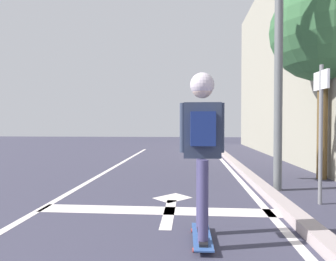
# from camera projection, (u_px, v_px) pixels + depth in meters

# --- Properties ---
(lane_line_center) EXTENTS (0.12, 20.00, 0.01)m
(lane_line_center) POSITION_uv_depth(u_px,v_px,m) (53.00, 202.00, 4.79)
(lane_line_center) COLOR silver
(lane_line_center) RESTS_ON ground
(lane_line_curbside) EXTENTS (0.12, 20.00, 0.01)m
(lane_line_curbside) POSITION_uv_depth(u_px,v_px,m) (264.00, 207.00, 4.53)
(lane_line_curbside) COLOR silver
(lane_line_curbside) RESTS_ON ground
(stop_bar) EXTENTS (3.60, 0.40, 0.01)m
(stop_bar) POSITION_uv_depth(u_px,v_px,m) (158.00, 210.00, 4.34)
(stop_bar) COLOR silver
(stop_bar) RESTS_ON ground
(lane_arrow_stem) EXTENTS (0.16, 1.40, 0.01)m
(lane_arrow_stem) POSITION_uv_depth(u_px,v_px,m) (169.00, 213.00, 4.23)
(lane_arrow_stem) COLOR silver
(lane_arrow_stem) RESTS_ON ground
(lane_arrow_head) EXTENTS (0.71, 0.71, 0.01)m
(lane_arrow_head) POSITION_uv_depth(u_px,v_px,m) (172.00, 198.00, 5.08)
(lane_arrow_head) COLOR silver
(lane_arrow_head) RESTS_ON ground
(curb_strip) EXTENTS (0.24, 24.00, 0.14)m
(curb_strip) POSITION_uv_depth(u_px,v_px,m) (280.00, 203.00, 4.51)
(curb_strip) COLOR #A79797
(curb_strip) RESTS_ON ground
(skateboard) EXTENTS (0.23, 0.80, 0.07)m
(skateboard) POSITION_uv_depth(u_px,v_px,m) (202.00, 236.00, 3.20)
(skateboard) COLOR #305294
(skateboard) RESTS_ON ground
(skater) EXTENTS (0.49, 0.65, 1.80)m
(skater) POSITION_uv_depth(u_px,v_px,m) (202.00, 131.00, 3.16)
(skater) COLOR #433E68
(skater) RESTS_ON skateboard
(traffic_signal_mast) EXTENTS (4.74, 0.34, 5.07)m
(traffic_signal_mast) POSITION_uv_depth(u_px,v_px,m) (206.00, 1.00, 5.69)
(traffic_signal_mast) COLOR #5A5E5F
(traffic_signal_mast) RESTS_ON ground
(street_sign_post) EXTENTS (0.06, 0.44, 2.27)m
(street_sign_post) POSITION_uv_depth(u_px,v_px,m) (321.00, 113.00, 4.65)
(street_sign_post) COLOR slate
(street_sign_post) RESTS_ON ground
(roadside_tree) EXTENTS (2.43, 2.43, 4.77)m
(roadside_tree) POSITION_uv_depth(u_px,v_px,m) (323.00, 30.00, 6.77)
(roadside_tree) COLOR brown
(roadside_tree) RESTS_ON ground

